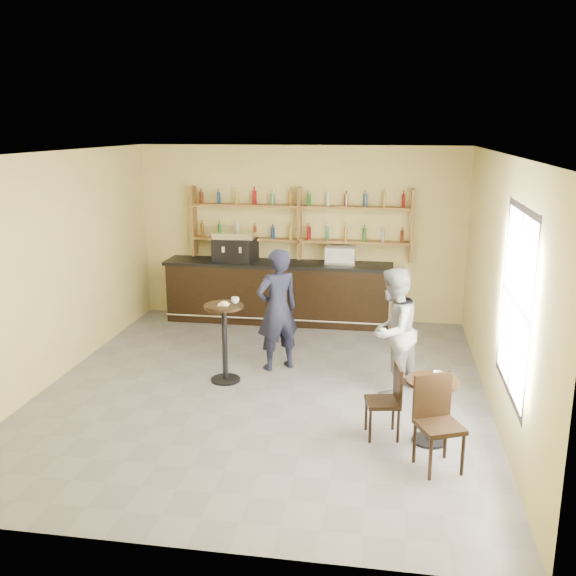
# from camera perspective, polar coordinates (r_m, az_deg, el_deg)

# --- Properties ---
(floor) EXTENTS (7.00, 7.00, 0.00)m
(floor) POSITION_cam_1_polar(r_m,az_deg,el_deg) (8.98, -2.10, -8.95)
(floor) COLOR slate
(floor) RESTS_ON ground
(ceiling) EXTENTS (7.00, 7.00, 0.00)m
(ceiling) POSITION_cam_1_polar(r_m,az_deg,el_deg) (8.27, -2.31, 11.90)
(ceiling) COLOR white
(ceiling) RESTS_ON wall_back
(wall_back) EXTENTS (7.00, 0.00, 7.00)m
(wall_back) POSITION_cam_1_polar(r_m,az_deg,el_deg) (11.87, 1.14, 4.85)
(wall_back) COLOR #E8D784
(wall_back) RESTS_ON floor
(wall_front) EXTENTS (7.00, 0.00, 7.00)m
(wall_front) POSITION_cam_1_polar(r_m,az_deg,el_deg) (5.25, -9.81, -7.63)
(wall_front) COLOR #E8D784
(wall_front) RESTS_ON floor
(wall_left) EXTENTS (0.00, 7.00, 7.00)m
(wall_left) POSITION_cam_1_polar(r_m,az_deg,el_deg) (9.53, -20.18, 1.63)
(wall_left) COLOR #E8D784
(wall_left) RESTS_ON floor
(wall_right) EXTENTS (0.00, 7.00, 7.00)m
(wall_right) POSITION_cam_1_polar(r_m,az_deg,el_deg) (8.43, 18.22, 0.23)
(wall_right) COLOR #E8D784
(wall_right) RESTS_ON floor
(window_pane) EXTENTS (0.00, 2.00, 2.00)m
(window_pane) POSITION_cam_1_polar(r_m,az_deg,el_deg) (7.26, 19.62, -1.26)
(window_pane) COLOR white
(window_pane) RESTS_ON wall_right
(window_frame) EXTENTS (0.04, 1.70, 2.10)m
(window_frame) POSITION_cam_1_polar(r_m,az_deg,el_deg) (7.26, 19.57, -1.26)
(window_frame) COLOR black
(window_frame) RESTS_ON wall_right
(shelf_unit) EXTENTS (4.00, 0.26, 1.40)m
(shelf_unit) POSITION_cam_1_polar(r_m,az_deg,el_deg) (11.71, 1.05, 5.76)
(shelf_unit) COLOR brown
(shelf_unit) RESTS_ON wall_back
(liquor_bottles) EXTENTS (3.68, 0.10, 1.00)m
(liquor_bottles) POSITION_cam_1_polar(r_m,az_deg,el_deg) (11.68, 1.06, 6.58)
(liquor_bottles) COLOR #8C5919
(liquor_bottles) RESTS_ON shelf_unit
(bar_counter) EXTENTS (4.16, 0.81, 1.13)m
(bar_counter) POSITION_cam_1_polar(r_m,az_deg,el_deg) (11.80, -0.90, -0.36)
(bar_counter) COLOR black
(bar_counter) RESTS_ON floor
(espresso_machine) EXTENTS (0.81, 0.60, 0.53)m
(espresso_machine) POSITION_cam_1_polar(r_m,az_deg,el_deg) (11.78, -4.72, 3.70)
(espresso_machine) COLOR black
(espresso_machine) RESTS_ON bar_counter
(pastry_case) EXTENTS (0.58, 0.49, 0.32)m
(pastry_case) POSITION_cam_1_polar(r_m,az_deg,el_deg) (11.50, 4.69, 2.91)
(pastry_case) COLOR silver
(pastry_case) RESTS_ON bar_counter
(pedestal_table) EXTENTS (0.68, 0.68, 1.13)m
(pedestal_table) POSITION_cam_1_polar(r_m,az_deg,el_deg) (9.10, -5.65, -4.90)
(pedestal_table) COLOR black
(pedestal_table) RESTS_ON floor
(napkin) EXTENTS (0.17, 0.17, 0.00)m
(napkin) POSITION_cam_1_polar(r_m,az_deg,el_deg) (8.93, -5.74, -1.47)
(napkin) COLOR white
(napkin) RESTS_ON pedestal_table
(donut) EXTENTS (0.15, 0.15, 0.04)m
(donut) POSITION_cam_1_polar(r_m,az_deg,el_deg) (8.91, -5.69, -1.36)
(donut) COLOR gold
(donut) RESTS_ON napkin
(cup_pedestal) EXTENTS (0.14, 0.14, 0.09)m
(cup_pedestal) POSITION_cam_1_polar(r_m,az_deg,el_deg) (8.98, -4.72, -1.09)
(cup_pedestal) COLOR white
(cup_pedestal) RESTS_ON pedestal_table
(man_main) EXTENTS (0.80, 0.75, 1.83)m
(man_main) POSITION_cam_1_polar(r_m,az_deg,el_deg) (9.42, -0.96, -1.93)
(man_main) COLOR black
(man_main) RESTS_ON floor
(cafe_table) EXTENTS (0.78, 0.78, 0.76)m
(cafe_table) POSITION_cam_1_polar(r_m,az_deg,el_deg) (7.61, 12.60, -10.62)
(cafe_table) COLOR black
(cafe_table) RESTS_ON floor
(cup_cafe) EXTENTS (0.14, 0.14, 0.10)m
(cup_cafe) POSITION_cam_1_polar(r_m,az_deg,el_deg) (7.45, 13.16, -7.61)
(cup_cafe) COLOR white
(cup_cafe) RESTS_ON cafe_table
(chair_west) EXTENTS (0.44, 0.44, 0.88)m
(chair_west) POSITION_cam_1_polar(r_m,az_deg,el_deg) (7.62, 8.41, -9.94)
(chair_west) COLOR black
(chair_west) RESTS_ON floor
(chair_south) EXTENTS (0.57, 0.57, 1.00)m
(chair_south) POSITION_cam_1_polar(r_m,az_deg,el_deg) (7.02, 13.33, -11.79)
(chair_south) COLOR black
(chair_south) RESTS_ON floor
(patron_second) EXTENTS (0.97, 1.05, 1.73)m
(patron_second) POSITION_cam_1_polar(r_m,az_deg,el_deg) (8.71, 9.28, -3.80)
(patron_second) COLOR gray
(patron_second) RESTS_ON floor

